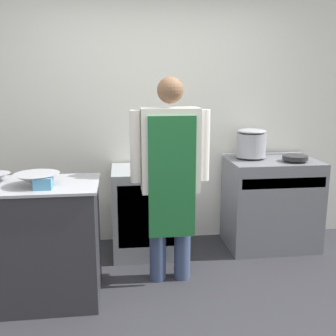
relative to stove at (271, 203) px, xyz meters
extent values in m
plane|color=#2D2D33|center=(-1.15, -1.31, -0.46)|extent=(14.00, 14.00, 0.00)
cube|color=silver|center=(-1.15, 0.38, 0.89)|extent=(8.00, 0.05, 2.70)
cube|color=#2D2D33|center=(-2.22, -0.77, 0.00)|extent=(1.03, 0.59, 0.91)
cube|color=#9EA0A8|center=(-2.22, -0.77, 0.46)|extent=(1.07, 0.62, 0.02)
cube|color=slate|center=(0.00, 0.00, 0.00)|extent=(0.89, 0.60, 0.91)
cube|color=#9EA0A8|center=(0.00, -0.28, 0.29)|extent=(0.82, 0.03, 0.10)
cube|color=#9EA0A8|center=(0.00, 0.29, 0.46)|extent=(0.89, 0.03, 0.02)
cube|color=#93999E|center=(-1.27, 0.02, -0.03)|extent=(0.67, 0.62, 0.85)
cube|color=silver|center=(-1.27, -0.28, 0.01)|extent=(0.57, 0.02, 0.59)
cylinder|color=#38476B|center=(-1.22, -0.58, -0.06)|extent=(0.14, 0.14, 0.79)
cylinder|color=#38476B|center=(-1.01, -0.58, -0.06)|extent=(0.14, 0.14, 0.79)
cube|color=silver|center=(-1.12, -0.58, 0.67)|extent=(0.47, 0.22, 0.68)
cube|color=#1E6633|center=(-1.12, -0.70, 0.47)|extent=(0.38, 0.02, 0.98)
cylinder|color=silver|center=(-1.40, -0.58, 0.71)|extent=(0.09, 0.09, 0.58)
cylinder|color=silver|center=(-0.84, -0.58, 0.71)|extent=(0.09, 0.09, 0.58)
sphere|color=brown|center=(-1.12, -0.58, 1.15)|extent=(0.21, 0.21, 0.21)
cone|color=#9EA0A8|center=(-2.12, -0.83, 0.52)|extent=(0.33, 0.33, 0.09)
cube|color=teal|center=(-2.06, -0.92, 0.52)|extent=(0.12, 0.12, 0.08)
cylinder|color=#9EA0A8|center=(-0.20, 0.11, 0.59)|extent=(0.30, 0.30, 0.24)
ellipsoid|color=#9EA0A8|center=(-0.20, 0.11, 0.73)|extent=(0.29, 0.29, 0.05)
cylinder|color=#262628|center=(0.18, -0.10, 0.49)|extent=(0.25, 0.25, 0.04)
camera|label=1|loc=(-1.52, -3.69, 1.21)|focal=42.00mm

